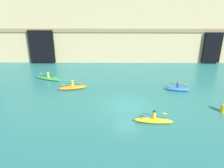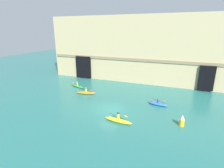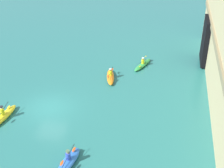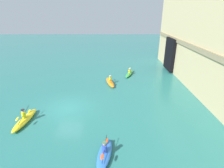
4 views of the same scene
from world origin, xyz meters
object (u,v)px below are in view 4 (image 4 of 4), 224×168
object	(u,v)px
kayak_yellow	(25,119)
kayak_orange	(110,82)
kayak_blue	(105,153)
kayak_green	(129,73)

from	to	relation	value
kayak_yellow	kayak_orange	xyz separation A→B (m)	(-8.40, 7.03, -0.01)
kayak_yellow	kayak_blue	distance (m)	7.77
kayak_green	kayak_blue	distance (m)	15.96
kayak_blue	kayak_yellow	bearing A→B (deg)	-109.81
kayak_yellow	kayak_green	world-z (taller)	kayak_yellow
kayak_orange	kayak_blue	size ratio (longest dim) A/B	1.15
kayak_green	kayak_blue	bearing A→B (deg)	-170.98
kayak_yellow	kayak_orange	distance (m)	10.95
kayak_yellow	kayak_green	distance (m)	15.43
kayak_blue	kayak_orange	bearing A→B (deg)	-171.90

